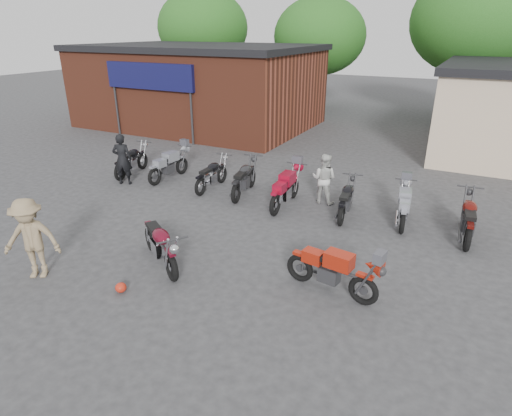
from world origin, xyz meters
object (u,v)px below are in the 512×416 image
at_px(sportbike, 333,268).
at_px(row_bike_5, 347,198).
at_px(row_bike_6, 404,204).
at_px(vintage_motorcycle, 160,242).
at_px(row_bike_0, 132,159).
at_px(person_tan, 31,239).
at_px(row_bike_7, 469,216).
at_px(row_bike_3, 244,177).
at_px(row_bike_4, 286,187).
at_px(row_bike_2, 212,173).
at_px(helmet, 121,288).
at_px(person_light, 324,179).
at_px(person_dark, 122,159).
at_px(row_bike_1, 169,164).

xyz_separation_m(sportbike, row_bike_5, (-0.89, 4.00, -0.02)).
bearing_deg(row_bike_6, vintage_motorcycle, 129.06).
height_order(vintage_motorcycle, row_bike_6, vintage_motorcycle).
bearing_deg(row_bike_0, sportbike, -123.07).
relative_size(person_tan, row_bike_7, 0.87).
bearing_deg(sportbike, row_bike_6, 89.91).
distance_m(row_bike_3, row_bike_4, 1.62).
bearing_deg(row_bike_2, row_bike_3, -90.77).
xyz_separation_m(helmet, row_bike_7, (6.21, 6.06, 0.51)).
xyz_separation_m(person_light, row_bike_3, (-2.53, -0.51, -0.18)).
distance_m(sportbike, row_bike_5, 4.10).
bearing_deg(row_bike_3, vintage_motorcycle, 176.23).
bearing_deg(row_bike_7, person_dark, 90.12).
distance_m(row_bike_5, row_bike_6, 1.58).
bearing_deg(sportbike, person_tan, -149.63).
height_order(person_dark, row_bike_2, person_dark).
height_order(person_light, row_bike_1, person_light).
distance_m(vintage_motorcycle, sportbike, 3.90).
distance_m(person_dark, row_bike_5, 7.78).
distance_m(row_bike_0, row_bike_3, 4.75).
xyz_separation_m(helmet, row_bike_6, (4.57, 6.27, 0.45)).
bearing_deg(row_bike_3, row_bike_7, -100.62).
bearing_deg(helmet, row_bike_7, 44.31).
xyz_separation_m(row_bike_0, row_bike_4, (6.34, -0.21, 0.03)).
height_order(row_bike_0, row_bike_1, row_bike_1).
height_order(person_tan, row_bike_0, person_tan).
distance_m(person_dark, row_bike_2, 3.19).
bearing_deg(person_dark, sportbike, 134.54).
distance_m(row_bike_2, row_bike_7, 7.91).
height_order(row_bike_1, row_bike_5, row_bike_1).
bearing_deg(row_bike_4, person_light, -51.72).
distance_m(row_bike_1, row_bike_5, 6.63).
bearing_deg(row_bike_5, row_bike_4, 87.44).
bearing_deg(person_tan, helmet, -20.29).
bearing_deg(row_bike_6, person_light, 71.89).
bearing_deg(row_bike_7, row_bike_3, 84.48).
bearing_deg(row_bike_3, person_light, -88.36).
distance_m(row_bike_6, row_bike_7, 1.66).
bearing_deg(person_light, helmet, 73.62).
height_order(row_bike_1, row_bike_6, row_bike_1).
relative_size(helmet, person_tan, 0.13).
height_order(person_dark, person_tan, person_tan).
relative_size(row_bike_1, row_bike_6, 1.05).
height_order(vintage_motorcycle, person_dark, person_dark).
bearing_deg(helmet, row_bike_4, 78.95).
height_order(sportbike, row_bike_4, row_bike_4).
height_order(row_bike_0, row_bike_7, row_bike_7).
height_order(person_light, row_bike_0, person_light).
height_order(person_dark, row_bike_0, person_dark).
xyz_separation_m(helmet, row_bike_2, (-1.70, 6.14, 0.45)).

